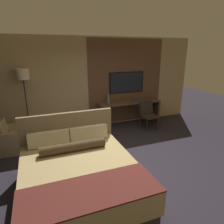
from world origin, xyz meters
The scene contains 10 objects.
ground_plane centered at (0.00, 0.00, 0.00)m, with size 16.00×16.00×0.00m, color #28232D.
wall_back_tv_panel centered at (0.18, 2.59, 1.40)m, with size 7.20×0.09×2.80m.
bed centered at (-1.08, -0.49, 0.35)m, with size 1.89×2.17×1.19m.
desk centered at (1.21, 2.30, 0.54)m, with size 2.06×0.54×0.79m.
tv centered at (1.21, 2.52, 1.38)m, with size 1.21×0.04×0.68m.
desk_chair centered at (1.61, 1.75, 0.51)m, with size 0.51×0.51×0.87m.
armchair_by_window centered at (-2.22, 1.68, 0.27)m, with size 0.80×0.81×0.80m.
floor_lamp centered at (-1.89, 2.34, 1.64)m, with size 0.34×0.34×1.94m.
vase_tall centered at (0.50, 2.35, 1.00)m, with size 0.12×0.12×0.43m.
book centered at (1.42, 2.26, 0.80)m, with size 0.25×0.19×0.03m.
Camera 1 is at (-1.62, -3.42, 2.40)m, focal length 32.00 mm.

